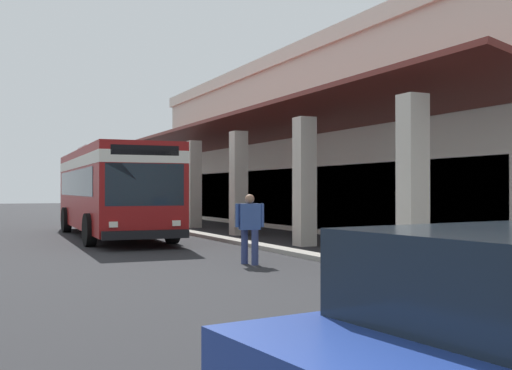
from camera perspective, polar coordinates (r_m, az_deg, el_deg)
name	(u,v)px	position (r m, az deg, el deg)	size (l,w,h in m)	color
ground	(319,231)	(25.86, 5.80, -4.22)	(120.00, 120.00, 0.00)	#262628
curb_strip	(179,230)	(25.40, -7.03, -4.15)	(36.39, 0.50, 0.12)	#9E998E
plaza_building	(376,144)	(29.83, 10.88, 3.71)	(30.63, 13.87, 7.71)	beige
transit_bus	(112,186)	(23.22, -13.08, -0.06)	(11.30, 3.12, 3.34)	maroon
pedestrian	(250,225)	(14.25, -0.58, -3.71)	(0.46, 0.64, 1.60)	navy
potted_palm	(170,213)	(31.56, -7.90, -2.53)	(1.62, 1.47, 2.50)	gray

